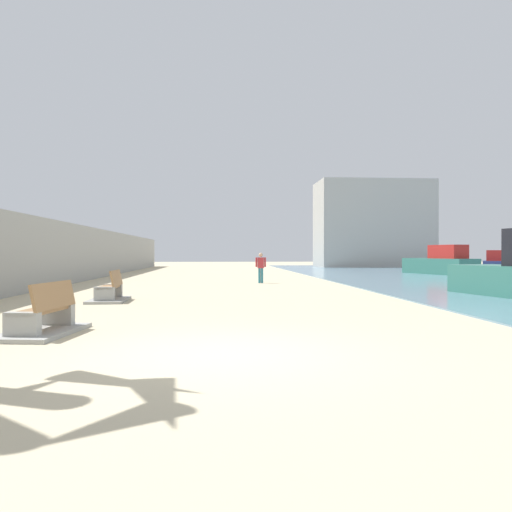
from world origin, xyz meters
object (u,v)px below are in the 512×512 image
Objects in this scene: bench_far at (110,294)px; bench_near at (43,322)px; boat_far_right at (441,263)px; boat_outer at (494,262)px; person_walking at (261,266)px.

bench_near is at bearing -88.71° from bench_far.
bench_near is 6.52m from bench_far.
boat_far_right reaches higher than bench_near.
boat_outer reaches higher than bench_far.
bench_far is 10.68m from person_walking.
person_walking is at bearing 70.92° from bench_near.
bench_near is 1.05× the size of bench_far.
boat_far_right is at bearing 52.49° from bench_near.
bench_far is 1.39× the size of person_walking.
boat_outer is at bearing 50.73° from bench_near.
boat_far_right is (13.25, 8.68, -0.08)m from person_walking.
bench_near and bench_far have the same top height.
bench_far is 0.39× the size of boat_outer.
person_walking is at bearing -140.16° from boat_outer.
person_walking is at bearing -146.77° from boat_far_right.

